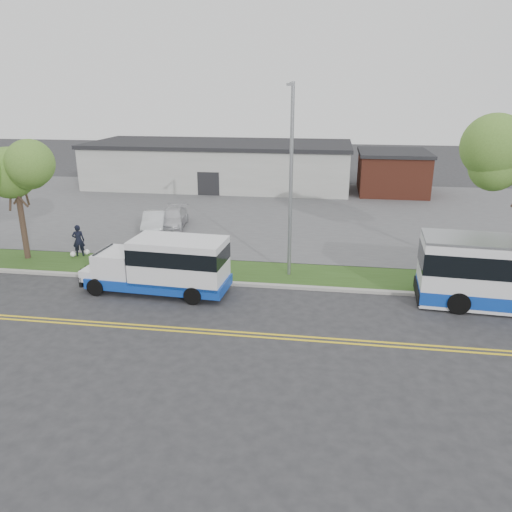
% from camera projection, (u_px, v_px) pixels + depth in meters
% --- Properties ---
extents(ground, '(140.00, 140.00, 0.00)m').
position_uv_depth(ground, '(221.00, 293.00, 23.83)').
color(ground, '#28282B').
rests_on(ground, ground).
extents(lane_line_north, '(70.00, 0.12, 0.01)m').
position_uv_depth(lane_line_north, '(201.00, 329.00, 20.22)').
color(lane_line_north, yellow).
rests_on(lane_line_north, ground).
extents(lane_line_south, '(70.00, 0.12, 0.01)m').
position_uv_depth(lane_line_south, '(199.00, 333.00, 19.94)').
color(lane_line_south, yellow).
rests_on(lane_line_south, ground).
extents(curb, '(80.00, 0.30, 0.15)m').
position_uv_depth(curb, '(226.00, 283.00, 24.84)').
color(curb, '#9E9B93').
rests_on(curb, ground).
extents(verge, '(80.00, 3.30, 0.10)m').
position_uv_depth(verge, '(233.00, 271.00, 26.53)').
color(verge, '#294416').
rests_on(verge, ground).
extents(parking_lot, '(80.00, 25.00, 0.10)m').
position_uv_depth(parking_lot, '(267.00, 211.00, 39.75)').
color(parking_lot, '#4C4C4F').
rests_on(parking_lot, ground).
extents(commercial_building, '(25.40, 10.40, 4.35)m').
position_uv_depth(commercial_building, '(220.00, 164.00, 49.29)').
color(commercial_building, '#9E9E99').
rests_on(commercial_building, ground).
extents(brick_wing, '(6.30, 7.30, 3.90)m').
position_uv_depth(brick_wing, '(392.00, 172.00, 46.08)').
color(brick_wing, brown).
rests_on(brick_wing, ground).
extents(tree_west, '(4.40, 4.40, 6.91)m').
position_uv_depth(tree_west, '(14.00, 170.00, 26.91)').
color(tree_west, '#32251B').
rests_on(tree_west, verge).
extents(streetlight_near, '(0.35, 1.53, 9.50)m').
position_uv_depth(streetlight_near, '(291.00, 176.00, 24.29)').
color(streetlight_near, gray).
rests_on(streetlight_near, verge).
extents(shuttle_bus, '(7.17, 2.75, 2.70)m').
position_uv_depth(shuttle_bus, '(166.00, 264.00, 23.48)').
color(shuttle_bus, '#0E379C').
rests_on(shuttle_bus, ground).
extents(pedestrian, '(0.79, 0.65, 1.85)m').
position_uv_depth(pedestrian, '(78.00, 240.00, 28.56)').
color(pedestrian, black).
rests_on(pedestrian, verge).
extents(parked_car_a, '(2.39, 4.29, 1.34)m').
position_uv_depth(parked_car_a, '(154.00, 222.00, 33.53)').
color(parked_car_a, '#B3B7BB').
rests_on(parked_car_a, parking_lot).
extents(parked_car_b, '(2.28, 4.46, 1.24)m').
position_uv_depth(parked_car_b, '(173.00, 218.00, 34.73)').
color(parked_car_b, silver).
rests_on(parked_car_b, parking_lot).
extents(grocery_bag_left, '(0.32, 0.32, 0.32)m').
position_uv_depth(grocery_bag_left, '(73.00, 254.00, 28.62)').
color(grocery_bag_left, white).
rests_on(grocery_bag_left, verge).
extents(grocery_bag_right, '(0.32, 0.32, 0.32)m').
position_uv_depth(grocery_bag_right, '(87.00, 252.00, 29.00)').
color(grocery_bag_right, white).
rests_on(grocery_bag_right, verge).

